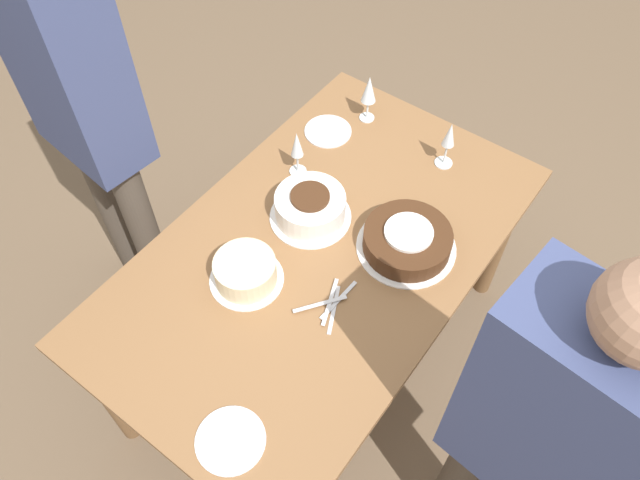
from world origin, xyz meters
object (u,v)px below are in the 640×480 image
person_cutting (545,436)px  wine_glass_extra (369,91)px  cake_back_decorated (245,272)px  wine_glass_near (297,147)px  wine_glass_far (449,138)px  cake_center_white (310,207)px  cake_front_chocolate (407,240)px  person_watching (80,97)px

person_cutting → wine_glass_extra: bearing=-33.3°
cake_back_decorated → wine_glass_near: (0.46, 0.15, 0.08)m
wine_glass_far → wine_glass_near: bearing=131.0°
cake_center_white → cake_front_chocolate: cake_center_white is taller
wine_glass_far → person_watching: (-0.73, 0.96, 0.19)m
wine_glass_far → wine_glass_extra: (0.03, 0.35, 0.01)m
wine_glass_far → cake_center_white: bearing=154.0°
cake_back_decorated → wine_glass_far: bearing=-16.9°
cake_front_chocolate → person_watching: size_ratio=0.18×
wine_glass_extra → person_watching: 0.99m
cake_front_chocolate → cake_back_decorated: (-0.40, 0.33, 0.01)m
cake_back_decorated → person_watching: person_watching is taller
wine_glass_far → wine_glass_extra: wine_glass_extra is taller
person_watching → wine_glass_near: bearing=40.6°
wine_glass_near → wine_glass_far: bearing=-49.0°
wine_glass_extra → person_cutting: person_cutting is taller
wine_glass_far → wine_glass_extra: size_ratio=0.97×
person_watching → cake_back_decorated: bearing=0.5°
cake_center_white → person_cutting: size_ratio=0.17×
person_cutting → person_watching: 1.66m
wine_glass_near → cake_back_decorated: bearing=-161.5°
cake_center_white → cake_front_chocolate: size_ratio=0.85×
wine_glass_near → wine_glass_extra: (0.38, -0.04, 0.01)m
cake_center_white → cake_back_decorated: (-0.32, 0.01, -0.01)m
cake_back_decorated → cake_center_white: bearing=-1.4°
cake_front_chocolate → person_cutting: person_cutting is taller
wine_glass_extra → cake_front_chocolate: bearing=-134.2°
wine_glass_far → person_watching: size_ratio=0.11×
wine_glass_extra → person_watching: (-0.76, 0.61, 0.19)m
cake_back_decorated → cake_front_chocolate: bearing=-39.7°
cake_center_white → wine_glass_extra: 0.53m
wine_glass_extra → wine_glass_near: bearing=173.7°
cake_back_decorated → person_watching: (0.07, 0.72, 0.27)m
cake_front_chocolate → person_cutting: 0.76m
wine_glass_far → person_cutting: person_cutting is taller
cake_back_decorated → wine_glass_far: wine_glass_far is taller
cake_front_chocolate → person_watching: bearing=107.5°
wine_glass_near → person_cutting: person_cutting is taller
wine_glass_far → person_cutting: 1.08m
cake_front_chocolate → wine_glass_far: bearing=12.8°
cake_front_chocolate → person_watching: (-0.33, 1.05, 0.28)m
cake_back_decorated → wine_glass_extra: bearing=7.6°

